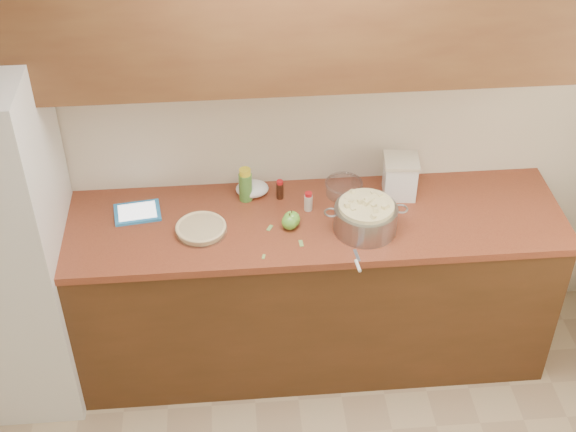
{
  "coord_description": "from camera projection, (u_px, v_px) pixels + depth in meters",
  "views": [
    {
      "loc": [
        -0.29,
        -1.55,
        3.31
      ],
      "look_at": [
        -0.03,
        1.43,
        0.98
      ],
      "focal_mm": 50.0,
      "sensor_mm": 36.0,
      "label": 1
    }
  ],
  "objects": [
    {
      "name": "room_shell",
      "position": [
        337.0,
        416.0,
        2.47
      ],
      "size": [
        3.6,
        3.6,
        3.6
      ],
      "color": "tan",
      "rests_on": "ground"
    },
    {
      "name": "counter_run",
      "position": [
        293.0,
        289.0,
        4.15
      ],
      "size": [
        2.64,
        0.68,
        0.92
      ],
      "color": "#4C2A15",
      "rests_on": "ground"
    },
    {
      "name": "upper_cabinets",
      "position": [
        291.0,
        3.0,
        3.35
      ],
      "size": [
        2.6,
        0.34,
        0.7
      ],
      "primitive_type": "cube",
      "color": "brown",
      "rests_on": "room_shell"
    },
    {
      "name": "pie",
      "position": [
        201.0,
        229.0,
        3.78
      ],
      "size": [
        0.25,
        0.25,
        0.04
      ],
      "rotation": [
        0.0,
        0.0,
        -0.02
      ],
      "color": "silver",
      "rests_on": "counter_run"
    },
    {
      "name": "colander",
      "position": [
        366.0,
        217.0,
        3.76
      ],
      "size": [
        0.4,
        0.3,
        0.15
      ],
      "rotation": [
        0.0,
        0.0,
        -0.16
      ],
      "color": "gray",
      "rests_on": "counter_run"
    },
    {
      "name": "flour_canister",
      "position": [
        400.0,
        176.0,
        3.97
      ],
      "size": [
        0.19,
        0.19,
        0.21
      ],
      "rotation": [
        0.0,
        0.0,
        -0.11
      ],
      "color": "white",
      "rests_on": "counter_run"
    },
    {
      "name": "tablet",
      "position": [
        137.0,
        212.0,
        3.9
      ],
      "size": [
        0.24,
        0.2,
        0.02
      ],
      "rotation": [
        0.0,
        0.0,
        0.14
      ],
      "color": "#2B88D1",
      "rests_on": "counter_run"
    },
    {
      "name": "paring_knife",
      "position": [
        358.0,
        264.0,
        3.6
      ],
      "size": [
        0.03,
        0.16,
        0.02
      ],
      "rotation": [
        0.0,
        0.0,
        0.1
      ],
      "color": "gray",
      "rests_on": "counter_run"
    },
    {
      "name": "lemon_bottle",
      "position": [
        245.0,
        185.0,
        3.94
      ],
      "size": [
        0.07,
        0.07,
        0.18
      ],
      "rotation": [
        0.0,
        0.0,
        0.37
      ],
      "color": "#4C8C38",
      "rests_on": "counter_run"
    },
    {
      "name": "cinnamon_shaker",
      "position": [
        308.0,
        202.0,
        3.9
      ],
      "size": [
        0.04,
        0.04,
        0.1
      ],
      "rotation": [
        0.0,
        0.0,
        0.13
      ],
      "color": "beige",
      "rests_on": "counter_run"
    },
    {
      "name": "vanilla_bottle",
      "position": [
        280.0,
        190.0,
        3.97
      ],
      "size": [
        0.04,
        0.04,
        0.1
      ],
      "rotation": [
        0.0,
        0.0,
        -0.08
      ],
      "color": "black",
      "rests_on": "counter_run"
    },
    {
      "name": "mixing_bowl",
      "position": [
        344.0,
        187.0,
        4.01
      ],
      "size": [
        0.19,
        0.19,
        0.07
      ],
      "rotation": [
        0.0,
        0.0,
        -0.34
      ],
      "color": "silver",
      "rests_on": "counter_run"
    },
    {
      "name": "paper_towel",
      "position": [
        252.0,
        189.0,
        4.01
      ],
      "size": [
        0.2,
        0.18,
        0.07
      ],
      "primitive_type": "ellipsoid",
      "rotation": [
        0.0,
        0.0,
        0.34
      ],
      "color": "white",
      "rests_on": "counter_run"
    },
    {
      "name": "apple_left",
      "position": [
        290.0,
        222.0,
        3.79
      ],
      "size": [
        0.08,
        0.08,
        0.09
      ],
      "color": "#61B033",
      "rests_on": "counter_run"
    },
    {
      "name": "apple_center",
      "position": [
        292.0,
        219.0,
        3.8
      ],
      "size": [
        0.08,
        0.08,
        0.09
      ],
      "color": "#61B033",
      "rests_on": "counter_run"
    },
    {
      "name": "peel_a",
      "position": [
        264.0,
        257.0,
        3.64
      ],
      "size": [
        0.02,
        0.03,
        0.0
      ],
      "primitive_type": "cube",
      "rotation": [
        0.0,
        0.0,
        1.34
      ],
      "color": "#83AF55",
      "rests_on": "counter_run"
    },
    {
      "name": "peel_b",
      "position": [
        270.0,
        228.0,
        3.81
      ],
      "size": [
        0.04,
        0.05,
        0.0
      ],
      "primitive_type": "cube",
      "rotation": [
        0.0,
        0.0,
        -2.06
      ],
      "color": "#83AF55",
      "rests_on": "counter_run"
    },
    {
      "name": "peel_c",
      "position": [
        301.0,
        243.0,
        3.72
      ],
      "size": [
        0.02,
        0.05,
        0.0
      ],
      "primitive_type": "cube",
      "rotation": [
        0.0,
        0.0,
        -1.51
      ],
      "color": "#83AF55",
      "rests_on": "counter_run"
    }
  ]
}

